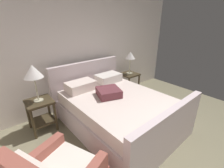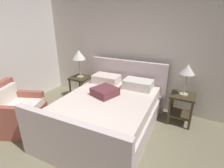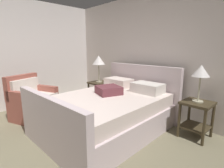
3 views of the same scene
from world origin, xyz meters
The scene contains 7 objects.
ground_plane centered at (0.00, 0.00, -0.01)m, with size 5.10×5.24×0.02m, color #766F55.
wall_back centered at (0.00, 2.68, 1.28)m, with size 5.22×0.12×2.55m, color silver.
bed centered at (-0.23, 1.43, 0.35)m, with size 1.80×2.25×1.09m.
nightstand_right centered at (0.95, 2.27, 0.40)m, with size 0.44×0.44×0.60m.
table_lamp_right centered at (0.95, 2.27, 1.07)m, with size 0.26×0.26×0.59m.
nightstand_left centered at (-1.40, 2.17, 0.40)m, with size 0.44×0.44×0.60m.
table_lamp_left centered at (-1.40, 2.17, 1.13)m, with size 0.31×0.31×0.66m.
Camera 1 is at (-1.90, -0.52, 1.91)m, focal length 24.69 mm.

